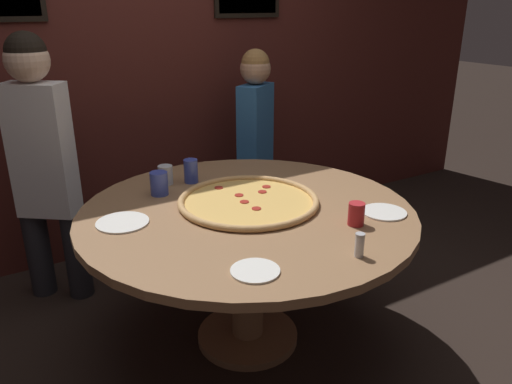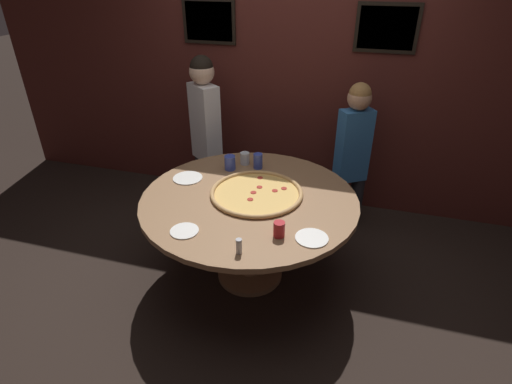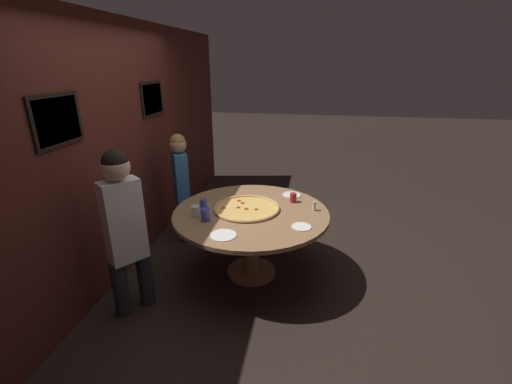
{
  "view_description": "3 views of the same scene",
  "coord_description": "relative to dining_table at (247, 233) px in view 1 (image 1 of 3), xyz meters",
  "views": [
    {
      "loc": [
        -1.09,
        -1.88,
        1.66
      ],
      "look_at": [
        0.07,
        0.03,
        0.8
      ],
      "focal_mm": 35.0,
      "sensor_mm": 36.0,
      "label": 1
    },
    {
      "loc": [
        0.75,
        -2.39,
        2.22
      ],
      "look_at": [
        0.05,
        0.01,
        0.78
      ],
      "focal_mm": 28.0,
      "sensor_mm": 36.0,
      "label": 2
    },
    {
      "loc": [
        -3.13,
        -0.6,
        2.17
      ],
      "look_at": [
        -0.01,
        -0.05,
        0.96
      ],
      "focal_mm": 24.0,
      "sensor_mm": 36.0,
      "label": 3
    }
  ],
  "objects": [
    {
      "name": "back_wall",
      "position": [
        0.0,
        1.39,
        0.69
      ],
      "size": [
        6.4,
        0.08,
        2.6
      ],
      "color": "#4C1E19",
      "rests_on": "ground_plane"
    },
    {
      "name": "giant_pizza",
      "position": [
        0.04,
        0.05,
        0.14
      ],
      "size": [
        0.69,
        0.69,
        0.03
      ],
      "color": "#EAB75B",
      "rests_on": "dining_table"
    },
    {
      "name": "drink_cup_front_edge",
      "position": [
        -0.2,
        0.52,
        0.18
      ],
      "size": [
        0.08,
        0.08,
        0.1
      ],
      "primitive_type": "cylinder",
      "color": "silver",
      "rests_on": "dining_table"
    },
    {
      "name": "white_plate_right_side",
      "position": [
        -0.55,
        0.14,
        0.13
      ],
      "size": [
        0.23,
        0.23,
        0.01
      ],
      "primitive_type": "cylinder",
      "color": "white",
      "rests_on": "dining_table"
    },
    {
      "name": "drink_cup_by_shaker",
      "position": [
        -0.28,
        0.39,
        0.19
      ],
      "size": [
        0.09,
        0.09,
        0.12
      ],
      "primitive_type": "cylinder",
      "color": "#384CB7",
      "rests_on": "dining_table"
    },
    {
      "name": "diner_centre_back",
      "position": [
        0.66,
        1.02,
        0.17
      ],
      "size": [
        0.35,
        0.29,
        1.37
      ],
      "rotation": [
        0.0,
        0.0,
        -2.56
      ],
      "color": "#232328",
      "rests_on": "ground_plane"
    },
    {
      "name": "dining_table",
      "position": [
        0.0,
        0.0,
        0.0
      ],
      "size": [
        1.59,
        1.59,
        0.74
      ],
      "color": "#936B47",
      "rests_on": "ground_plane"
    },
    {
      "name": "drink_cup_far_right",
      "position": [
        -0.07,
        0.48,
        0.19
      ],
      "size": [
        0.07,
        0.07,
        0.13
      ],
      "primitive_type": "cylinder",
      "color": "#384CB7",
      "rests_on": "dining_table"
    },
    {
      "name": "white_plate_left_side",
      "position": [
        0.52,
        -0.37,
        0.13
      ],
      "size": [
        0.21,
        0.21,
        0.01
      ],
      "primitive_type": "cylinder",
      "color": "white",
      "rests_on": "dining_table"
    },
    {
      "name": "condiment_shaker",
      "position": [
        0.13,
        -0.63,
        0.18
      ],
      "size": [
        0.04,
        0.04,
        0.1
      ],
      "color": "silver",
      "rests_on": "dining_table"
    },
    {
      "name": "drink_cup_far_left",
      "position": [
        0.32,
        -0.4,
        0.18
      ],
      "size": [
        0.07,
        0.07,
        0.1
      ],
      "primitive_type": "cylinder",
      "color": "#B22328",
      "rests_on": "dining_table"
    },
    {
      "name": "ground_plane",
      "position": [
        0.0,
        0.0,
        -0.61
      ],
      "size": [
        24.0,
        24.0,
        0.0
      ],
      "primitive_type": "plane",
      "color": "black"
    },
    {
      "name": "white_plate_far_back",
      "position": [
        -0.27,
        -0.53,
        0.13
      ],
      "size": [
        0.18,
        0.18,
        0.01
      ],
      "primitive_type": "cylinder",
      "color": "white",
      "rests_on": "dining_table"
    },
    {
      "name": "diner_side_left",
      "position": [
        -0.74,
        0.96,
        0.25
      ],
      "size": [
        0.39,
        0.34,
        1.52
      ],
      "rotation": [
        0.0,
        0.0,
        2.49
      ],
      "color": "#232328",
      "rests_on": "ground_plane"
    }
  ]
}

